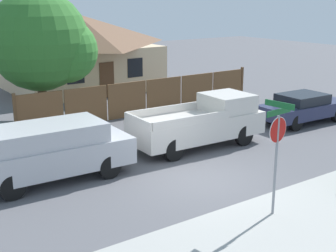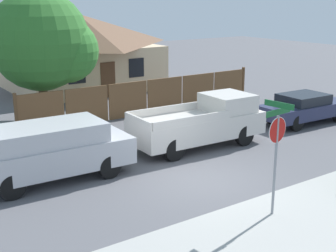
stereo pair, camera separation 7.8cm
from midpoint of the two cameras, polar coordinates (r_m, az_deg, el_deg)
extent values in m
plane|color=#56565B|center=(14.72, 3.51, -6.55)|extent=(80.00, 80.00, 0.00)
cube|color=#A3A39E|center=(12.38, 14.18, -11.46)|extent=(36.00, 3.20, 0.01)
cube|color=brown|center=(20.37, -15.39, 1.63)|extent=(2.02, 0.06, 1.67)
cube|color=brown|center=(21.15, -10.04, 2.45)|extent=(2.02, 0.06, 1.67)
cube|color=brown|center=(22.10, -5.09, 3.18)|extent=(2.02, 0.06, 1.67)
cube|color=brown|center=(23.20, -0.58, 3.83)|extent=(2.02, 0.06, 1.67)
cube|color=brown|center=(24.44, 3.50, 4.40)|extent=(2.02, 0.06, 1.67)
cube|color=brown|center=(25.79, 7.18, 4.89)|extent=(2.02, 0.06, 1.67)
cube|color=brown|center=(20.05, -18.22, 1.33)|extent=(0.12, 0.12, 1.77)
cube|color=brown|center=(26.49, 8.88, 5.22)|extent=(0.12, 0.12, 1.77)
cube|color=beige|center=(29.87, -10.89, 7.12)|extent=(8.33, 7.32, 2.65)
pyramid|color=brown|center=(29.64, -11.12, 11.47)|extent=(8.99, 7.90, 1.89)
cube|color=black|center=(25.76, -11.29, 6.28)|extent=(1.00, 0.04, 1.10)
cube|color=black|center=(27.47, -4.10, 7.10)|extent=(1.00, 0.04, 1.10)
cube|color=brown|center=(26.65, -7.54, 5.58)|extent=(0.90, 0.04, 2.00)
cylinder|color=brown|center=(22.05, -15.11, 3.10)|extent=(0.40, 0.40, 1.99)
sphere|color=#2D6B28|center=(21.66, -15.61, 9.98)|extent=(4.43, 4.43, 4.43)
sphere|color=#31732C|center=(21.55, -12.50, 8.97)|extent=(2.88, 2.88, 2.88)
cube|color=#B7B7BC|center=(14.92, -14.03, -3.51)|extent=(4.93, 2.15, 0.84)
cube|color=#B7B7BC|center=(14.67, -14.66, -0.96)|extent=(3.47, 1.94, 0.58)
cube|color=black|center=(15.22, -8.91, -0.04)|extent=(0.13, 1.73, 0.49)
cylinder|color=black|center=(16.32, -9.98, -3.13)|extent=(0.75, 0.22, 0.75)
cylinder|color=black|center=(14.81, -7.29, -4.96)|extent=(0.75, 0.22, 0.75)
cylinder|color=black|center=(13.88, -18.62, -7.10)|extent=(0.75, 0.22, 0.75)
cube|color=silver|center=(17.64, 3.44, -0.05)|extent=(5.27, 2.10, 0.84)
cube|color=silver|center=(18.33, 7.09, 2.88)|extent=(1.73, 1.82, 0.67)
cube|color=silver|center=(17.74, -0.56, 1.96)|extent=(3.27, 0.20, 0.29)
cube|color=silver|center=(16.29, 2.87, 0.71)|extent=(3.27, 0.20, 0.29)
cube|color=silver|center=(16.15, -3.86, 0.57)|extent=(0.15, 1.81, 0.29)
cylinder|color=black|center=(19.35, 5.79, 0.06)|extent=(0.79, 0.22, 0.79)
cylinder|color=black|center=(18.12, 9.12, -1.13)|extent=(0.79, 0.22, 0.79)
cylinder|color=black|center=(17.58, -2.45, -1.46)|extent=(0.79, 0.22, 0.79)
cylinder|color=black|center=(16.21, 0.59, -2.92)|extent=(0.79, 0.22, 0.79)
cube|color=#282D4C|center=(21.98, 16.18, 1.98)|extent=(4.48, 1.92, 0.58)
cube|color=black|center=(21.75, 15.97, 3.23)|extent=(2.09, 1.66, 0.43)
cylinder|color=black|center=(23.55, 16.92, 2.11)|extent=(0.69, 0.22, 0.69)
cylinder|color=black|center=(21.57, 12.20, 1.25)|extent=(0.69, 0.22, 0.69)
cylinder|color=black|center=(20.56, 15.21, 0.35)|extent=(0.69, 0.22, 0.69)
cylinder|color=gray|center=(12.32, 12.80, -4.77)|extent=(0.07, 0.07, 2.66)
cylinder|color=red|center=(12.02, 13.07, -0.48)|extent=(0.64, 0.09, 0.65)
cylinder|color=white|center=(12.02, 13.07, -0.48)|extent=(0.68, 0.09, 0.68)
cube|color=#19602D|center=(11.91, 13.21, 1.70)|extent=(0.97, 0.13, 0.15)
cube|color=#19602D|center=(11.87, 13.26, 2.55)|extent=(0.12, 0.87, 0.15)
camera|label=1|loc=(0.04, -90.15, -0.04)|focal=50.00mm
camera|label=2|loc=(0.04, 89.85, 0.04)|focal=50.00mm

